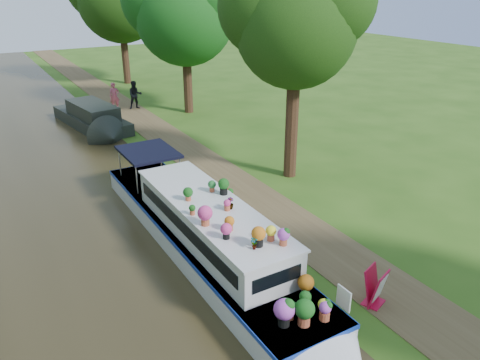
% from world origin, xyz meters
% --- Properties ---
extents(ground, '(100.00, 100.00, 0.00)m').
position_xyz_m(ground, '(0.00, 0.00, 0.00)').
color(ground, '#2C5114').
rests_on(ground, ground).
extents(canal_water, '(10.00, 100.00, 0.02)m').
position_xyz_m(canal_water, '(-6.00, 0.00, 0.01)').
color(canal_water, black).
rests_on(canal_water, ground).
extents(towpath, '(2.20, 100.00, 0.03)m').
position_xyz_m(towpath, '(1.20, 0.00, 0.01)').
color(towpath, '#4F3F25').
rests_on(towpath, ground).
extents(plant_boat, '(2.29, 13.52, 2.22)m').
position_xyz_m(plant_boat, '(-2.25, -1.24, 0.85)').
color(plant_boat, silver).
rests_on(plant_boat, canal_water).
extents(tree_near_overhang, '(5.52, 5.28, 8.99)m').
position_xyz_m(tree_near_overhang, '(3.79, 3.06, 6.60)').
color(tree_near_overhang, black).
rests_on(tree_near_overhang, ground).
extents(tree_near_mid, '(6.90, 6.60, 9.40)m').
position_xyz_m(tree_near_mid, '(4.48, 15.08, 6.44)').
color(tree_near_mid, black).
rests_on(tree_near_mid, ground).
extents(second_boat, '(3.07, 7.77, 1.46)m').
position_xyz_m(second_boat, '(-1.75, 14.53, 0.59)').
color(second_boat, black).
rests_on(second_boat, canal_water).
extents(sandwich_board, '(0.69, 0.71, 1.02)m').
position_xyz_m(sandwich_board, '(0.45, -5.37, 0.49)').
color(sandwich_board, '#C00D34').
rests_on(sandwich_board, towpath).
extents(pedestrian_pink, '(0.70, 0.52, 1.76)m').
position_xyz_m(pedestrian_pink, '(0.56, 17.98, 0.91)').
color(pedestrian_pink, '#CC546B').
rests_on(pedestrian_pink, towpath).
extents(pedestrian_dark, '(1.00, 0.84, 1.84)m').
position_xyz_m(pedestrian_dark, '(1.79, 17.47, 0.95)').
color(pedestrian_dark, black).
rests_on(pedestrian_dark, towpath).
extents(verge_plant, '(0.40, 0.38, 0.37)m').
position_xyz_m(verge_plant, '(-0.60, 2.39, 0.19)').
color(verge_plant, '#227122').
rests_on(verge_plant, ground).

